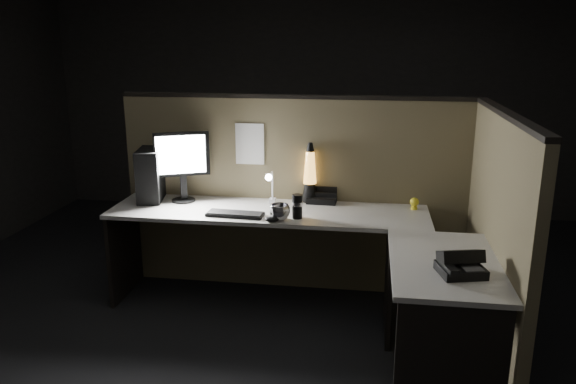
# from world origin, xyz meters

# --- Properties ---
(floor) EXTENTS (6.00, 6.00, 0.00)m
(floor) POSITION_xyz_m (0.00, 0.00, 0.00)
(floor) COLOR black
(floor) RESTS_ON ground
(room_shell) EXTENTS (6.00, 6.00, 6.00)m
(room_shell) POSITION_xyz_m (0.00, 0.00, 1.62)
(room_shell) COLOR silver
(room_shell) RESTS_ON ground
(partition_back) EXTENTS (2.66, 0.06, 1.50)m
(partition_back) POSITION_xyz_m (0.00, 0.93, 0.75)
(partition_back) COLOR brown
(partition_back) RESTS_ON ground
(partition_right) EXTENTS (0.06, 1.66, 1.50)m
(partition_right) POSITION_xyz_m (1.33, 0.10, 0.75)
(partition_right) COLOR brown
(partition_right) RESTS_ON ground
(desk) EXTENTS (2.60, 1.60, 0.73)m
(desk) POSITION_xyz_m (0.18, 0.25, 0.58)
(desk) COLOR #AAA7A0
(desk) RESTS_ON ground
(pc_tower) EXTENTS (0.24, 0.40, 0.39)m
(pc_tower) POSITION_xyz_m (-1.09, 0.75, 0.93)
(pc_tower) COLOR black
(pc_tower) RESTS_ON desk
(monitor) EXTENTS (0.39, 0.20, 0.53)m
(monitor) POSITION_xyz_m (-0.83, 0.74, 1.05)
(monitor) COLOR black
(monitor) RESTS_ON desk
(keyboard) EXTENTS (0.41, 0.16, 0.02)m
(keyboard) POSITION_xyz_m (-0.36, 0.44, 0.74)
(keyboard) COLOR black
(keyboard) RESTS_ON desk
(mouse) EXTENTS (0.12, 0.10, 0.04)m
(mouse) POSITION_xyz_m (-0.08, 0.34, 0.75)
(mouse) COLOR black
(mouse) RESTS_ON desk
(clip_lamp) EXTENTS (0.05, 0.20, 0.26)m
(clip_lamp) POSITION_xyz_m (-0.15, 0.71, 0.88)
(clip_lamp) COLOR silver
(clip_lamp) RESTS_ON desk
(organizer) EXTENTS (0.23, 0.20, 0.17)m
(organizer) POSITION_xyz_m (0.22, 0.88, 0.77)
(organizer) COLOR black
(organizer) RESTS_ON desk
(lava_lamp) EXTENTS (0.12, 0.12, 0.45)m
(lava_lamp) POSITION_xyz_m (0.12, 0.87, 0.92)
(lava_lamp) COLOR black
(lava_lamp) RESTS_ON desk
(travel_mug) EXTENTS (0.07, 0.07, 0.17)m
(travel_mug) POSITION_xyz_m (0.08, 0.45, 0.81)
(travel_mug) COLOR black
(travel_mug) RESTS_ON desk
(steel_mug) EXTENTS (0.16, 0.16, 0.11)m
(steel_mug) POSITION_xyz_m (-0.03, 0.39, 0.78)
(steel_mug) COLOR silver
(steel_mug) RESTS_ON desk
(figurine) EXTENTS (0.06, 0.06, 0.06)m
(figurine) POSITION_xyz_m (0.90, 0.77, 0.79)
(figurine) COLOR yellow
(figurine) RESTS_ON desk
(pinned_paper) EXTENTS (0.22, 0.00, 0.31)m
(pinned_paper) POSITION_xyz_m (-0.34, 0.90, 1.16)
(pinned_paper) COLOR white
(pinned_paper) RESTS_ON partition_back
(desk_phone) EXTENTS (0.27, 0.27, 0.14)m
(desk_phone) POSITION_xyz_m (1.06, -0.36, 0.78)
(desk_phone) COLOR black
(desk_phone) RESTS_ON desk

